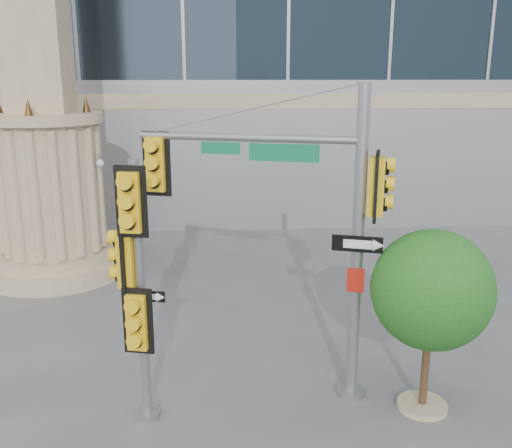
{
  "coord_description": "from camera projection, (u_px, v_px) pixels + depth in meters",
  "views": [
    {
      "loc": [
        -0.69,
        -8.83,
        6.24
      ],
      "look_at": [
        -0.0,
        2.0,
        3.37
      ],
      "focal_mm": 40.0,
      "sensor_mm": 36.0,
      "label": 1
    }
  ],
  "objects": [
    {
      "name": "ground",
      "position": [
        263.0,
        435.0,
        10.16
      ],
      "size": [
        120.0,
        120.0,
        0.0
      ],
      "primitive_type": "plane",
      "color": "#545456",
      "rests_on": "ground"
    },
    {
      "name": "monument",
      "position": [
        42.0,
        99.0,
        17.06
      ],
      "size": [
        4.4,
        4.4,
        16.6
      ],
      "color": "tan",
      "rests_on": "ground"
    },
    {
      "name": "main_signal_pole",
      "position": [
        300.0,
        209.0,
        10.74
      ],
      "size": [
        4.59,
        1.78,
        6.1
      ],
      "rotation": [
        0.0,
        0.0,
        -0.3
      ],
      "color": "slate",
      "rests_on": "ground"
    },
    {
      "name": "secondary_signal_pole",
      "position": [
        135.0,
        275.0,
        9.89
      ],
      "size": [
        0.84,
        0.73,
        4.87
      ],
      "rotation": [
        0.0,
        0.0,
        -0.21
      ],
      "color": "slate",
      "rests_on": "ground"
    },
    {
      "name": "street_tree",
      "position": [
        433.0,
        294.0,
        10.42
      ],
      "size": [
        2.27,
        2.22,
        3.54
      ],
      "color": "tan",
      "rests_on": "ground"
    }
  ]
}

